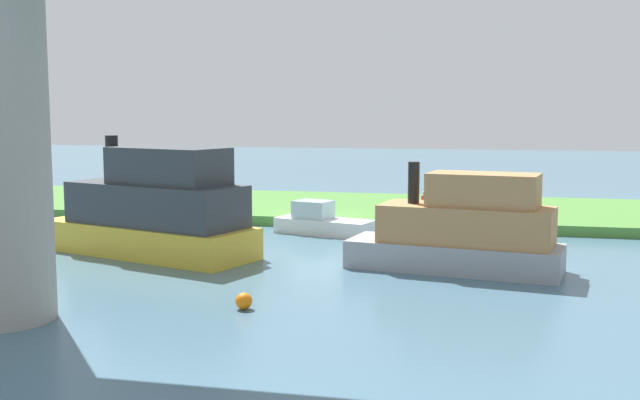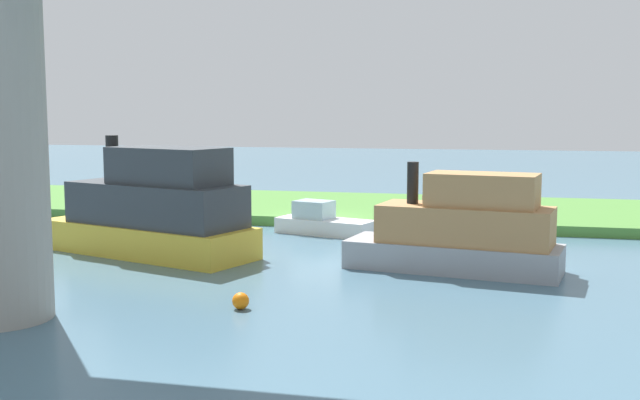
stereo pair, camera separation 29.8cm
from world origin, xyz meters
name	(u,v)px [view 1 (the left image)]	position (x,y,z in m)	size (l,w,h in m)	color
ground_plane	(314,228)	(0.00, 0.00, 0.00)	(160.00, 160.00, 0.00)	#476B7F
grassy_bank	(338,208)	(0.00, -6.00, 0.25)	(80.00, 12.00, 0.50)	#4C8438
person_on_bank	(425,204)	(-5.36, -0.95, 1.20)	(0.50, 0.50, 1.39)	#2D334C
mooring_post	(427,207)	(-5.41, -1.96, 0.97)	(0.20, 0.20, 0.95)	brown
skiff_small	(152,211)	(4.67, 8.40, 1.77)	(9.84, 5.97, 4.77)	gold
motorboat_red	(461,231)	(-7.54, 8.73, 1.45)	(7.98, 3.78, 3.92)	#99999E
pontoon_yellow	(472,230)	(-7.73, 2.10, 0.48)	(4.25, 2.34, 1.34)	white
riverboat_paddlewheel	(322,222)	(-0.78, 1.72, 0.55)	(4.93, 2.90, 1.55)	white
marker_buoy	(244,301)	(-1.59, 15.70, 0.25)	(0.50, 0.50, 0.50)	orange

